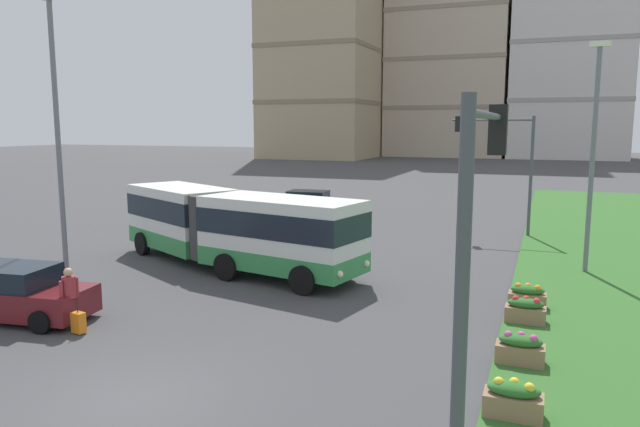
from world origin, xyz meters
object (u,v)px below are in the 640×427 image
(flower_planter_0, at_px, (513,399))
(flower_planter_3, at_px, (527,296))
(car_white_van, at_px, (310,204))
(traffic_light_far_right, at_px, (505,154))
(apartment_tower_centre, at_px, (571,47))
(articulated_bus, at_px, (230,226))
(flower_planter_1, at_px, (520,349))
(streetlight_median, at_px, (593,149))
(apartment_tower_westcentre, at_px, (450,15))
(streetlight_left, at_px, (57,129))
(car_maroon_sedan, at_px, (15,294))
(pedestrian_crossing, at_px, (69,294))
(traffic_light_near_right, at_px, (477,244))
(apartment_tower_west, at_px, (324,25))
(flower_planter_2, at_px, (525,310))
(rolling_suitcase, at_px, (78,322))

(flower_planter_0, distance_m, flower_planter_3, 7.34)
(car_white_van, height_order, traffic_light_far_right, traffic_light_far_right)
(apartment_tower_centre, bearing_deg, articulated_bus, -98.75)
(flower_planter_0, bearing_deg, flower_planter_1, 90.00)
(traffic_light_far_right, relative_size, apartment_tower_centre, 0.16)
(streetlight_median, height_order, apartment_tower_westcentre, apartment_tower_westcentre)
(flower_planter_0, relative_size, apartment_tower_westcentre, 0.02)
(flower_planter_3, xyz_separation_m, streetlight_left, (-15.83, -2.36, 5.05))
(car_white_van, xyz_separation_m, streetlight_median, (15.26, -9.62, 3.99))
(car_maroon_sedan, relative_size, pedestrian_crossing, 2.64)
(traffic_light_near_right, bearing_deg, traffic_light_far_right, 93.17)
(flower_planter_3, bearing_deg, apartment_tower_west, 114.83)
(car_maroon_sedan, xyz_separation_m, flower_planter_0, (13.86, -1.04, -0.33))
(flower_planter_1, bearing_deg, traffic_light_far_right, 95.66)
(car_maroon_sedan, height_order, flower_planter_2, car_maroon_sedan)
(car_maroon_sedan, distance_m, traffic_light_near_right, 14.64)
(apartment_tower_westcentre, bearing_deg, traffic_light_near_right, -80.61)
(traffic_light_near_right, relative_size, streetlight_left, 0.59)
(flower_planter_2, bearing_deg, streetlight_median, 74.83)
(rolling_suitcase, height_order, apartment_tower_west, apartment_tower_west)
(streetlight_median, bearing_deg, rolling_suitcase, -137.23)
(streetlight_median, distance_m, apartment_tower_centre, 88.98)
(rolling_suitcase, height_order, traffic_light_near_right, traffic_light_near_right)
(rolling_suitcase, bearing_deg, apartment_tower_centre, 81.92)
(rolling_suitcase, height_order, flower_planter_3, rolling_suitcase)
(apartment_tower_centre, bearing_deg, pedestrian_crossing, -98.35)
(rolling_suitcase, height_order, traffic_light_far_right, traffic_light_far_right)
(flower_planter_0, relative_size, traffic_light_near_right, 0.19)
(apartment_tower_west, height_order, apartment_tower_westcentre, apartment_tower_westcentre)
(apartment_tower_west, xyz_separation_m, apartment_tower_westcentre, (19.70, 12.50, 2.49))
(pedestrian_crossing, height_order, streetlight_median, streetlight_median)
(flower_planter_1, height_order, flower_planter_3, same)
(car_maroon_sedan, relative_size, streetlight_median, 0.53)
(articulated_bus, distance_m, apartment_tower_centre, 94.54)
(traffic_light_far_right, relative_size, streetlight_median, 0.71)
(pedestrian_crossing, bearing_deg, apartment_tower_west, 106.39)
(apartment_tower_west, bearing_deg, traffic_light_far_right, -62.36)
(flower_planter_1, distance_m, apartment_tower_centre, 99.74)
(pedestrian_crossing, bearing_deg, apartment_tower_westcentre, 93.40)
(pedestrian_crossing, relative_size, traffic_light_far_right, 0.29)
(traffic_light_far_right, bearing_deg, apartment_tower_centre, 86.70)
(articulated_bus, distance_m, apartment_tower_west, 86.05)
(articulated_bus, distance_m, streetlight_median, 14.05)
(car_maroon_sedan, relative_size, apartment_tower_centre, 0.12)
(articulated_bus, height_order, car_white_van, articulated_bus)
(flower_planter_0, height_order, streetlight_left, streetlight_left)
(flower_planter_1, height_order, streetlight_left, streetlight_left)
(car_maroon_sedan, xyz_separation_m, apartment_tower_westcentre, (-3.76, 99.48, 24.69))
(pedestrian_crossing, relative_size, streetlight_left, 0.17)
(pedestrian_crossing, bearing_deg, flower_planter_0, -4.48)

